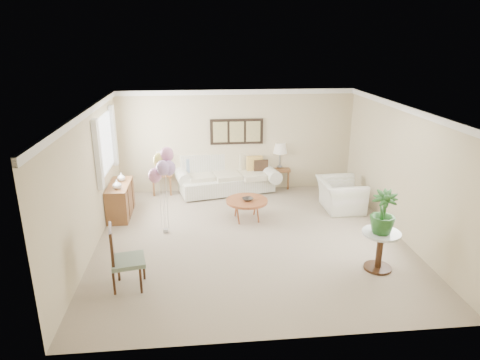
{
  "coord_description": "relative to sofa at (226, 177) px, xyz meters",
  "views": [
    {
      "loc": [
        -0.99,
        -7.65,
        3.83
      ],
      "look_at": [
        -0.16,
        0.6,
        1.05
      ],
      "focal_mm": 32.0,
      "sensor_mm": 36.0,
      "label": 1
    }
  ],
  "objects": [
    {
      "name": "credenza",
      "position": [
        -2.47,
        -1.34,
        -0.01
      ],
      "size": [
        0.46,
        1.2,
        0.74
      ],
      "color": "brown",
      "rests_on": "ground"
    },
    {
      "name": "decor_bowl",
      "position": [
        0.33,
        -1.9,
        0.12
      ],
      "size": [
        0.3,
        0.3,
        0.06
      ],
      "primitive_type": "imported",
      "rotation": [
        0.0,
        0.0,
        0.35
      ],
      "color": "#2B2723",
      "rests_on": "coffee_table"
    },
    {
      "name": "potted_plant",
      "position": [
        2.31,
        -4.23,
        0.7
      ],
      "size": [
        0.55,
        0.55,
        0.75
      ],
      "primitive_type": "imported",
      "rotation": [
        0.0,
        0.0,
        -0.42
      ],
      "color": "#20541A",
      "rests_on": "side_table"
    },
    {
      "name": "side_table",
      "position": [
        2.34,
        -4.2,
        0.15
      ],
      "size": [
        0.65,
        0.65,
        0.7
      ],
      "color": "silver",
      "rests_on": "ground"
    },
    {
      "name": "coffee_table",
      "position": [
        0.32,
        -1.86,
        0.05
      ],
      "size": [
        0.92,
        0.92,
        0.46
      ],
      "color": "brown",
      "rests_on": "ground"
    },
    {
      "name": "sofa",
      "position": [
        0.0,
        0.0,
        0.0
      ],
      "size": [
        2.78,
        1.44,
        0.96
      ],
      "color": "silver",
      "rests_on": "ground"
    },
    {
      "name": "wall_art_triptych",
      "position": [
        0.29,
        0.13,
        1.17
      ],
      "size": [
        1.35,
        0.06,
        0.65
      ],
      "color": "black",
      "rests_on": "ground"
    },
    {
      "name": "lamp_left",
      "position": [
        -1.64,
        0.02,
        0.61
      ],
      "size": [
        0.31,
        0.31,
        0.54
      ],
      "color": "gray",
      "rests_on": "end_table_left"
    },
    {
      "name": "ground_plane",
      "position": [
        0.29,
        -2.84,
        -0.38
      ],
      "size": [
        6.0,
        6.0,
        0.0
      ],
      "primitive_type": "plane",
      "color": "tan"
    },
    {
      "name": "end_table_left",
      "position": [
        -1.64,
        0.02,
        0.1
      ],
      "size": [
        0.52,
        0.48,
        0.57
      ],
      "color": "brown",
      "rests_on": "ground"
    },
    {
      "name": "armchair",
      "position": [
        2.55,
        -1.48,
        -0.02
      ],
      "size": [
        0.95,
        1.09,
        0.71
      ],
      "primitive_type": "imported",
      "rotation": [
        0.0,
        0.0,
        1.58
      ],
      "color": "silver",
      "rests_on": "ground"
    },
    {
      "name": "balloon_cluster",
      "position": [
        -1.41,
        -2.35,
        1.06
      ],
      "size": [
        0.54,
        0.54,
        1.79
      ],
      "color": "gray",
      "rests_on": "ground"
    },
    {
      "name": "room_shell",
      "position": [
        0.18,
        -2.74,
        1.25
      ],
      "size": [
        6.04,
        6.04,
        2.6
      ],
      "color": "beige",
      "rests_on": "ground"
    },
    {
      "name": "lamp_right",
      "position": [
        1.43,
        0.17,
        0.68
      ],
      "size": [
        0.37,
        0.37,
        0.66
      ],
      "color": "gray",
      "rests_on": "end_table_right"
    },
    {
      "name": "end_table_right",
      "position": [
        1.43,
        0.17,
        0.09
      ],
      "size": [
        0.51,
        0.46,
        0.55
      ],
      "color": "brown",
      "rests_on": "ground"
    },
    {
      "name": "vase_white",
      "position": [
        -2.45,
        -1.64,
        0.46
      ],
      "size": [
        0.25,
        0.25,
        0.2
      ],
      "primitive_type": "imported",
      "rotation": [
        0.0,
        0.0,
        0.4
      ],
      "color": "silver",
      "rests_on": "credenza"
    },
    {
      "name": "vase_sage",
      "position": [
        -2.45,
        -1.1,
        0.45
      ],
      "size": [
        0.2,
        0.2,
        0.18
      ],
      "primitive_type": "imported",
      "rotation": [
        0.0,
        0.0,
        -0.18
      ],
      "color": "silver",
      "rests_on": "credenza"
    },
    {
      "name": "accent_chair",
      "position": [
        -1.94,
        -4.33,
        0.17
      ],
      "size": [
        0.6,
        0.6,
        1.05
      ],
      "color": "gray",
      "rests_on": "ground"
    }
  ]
}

